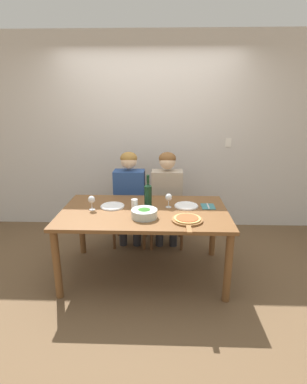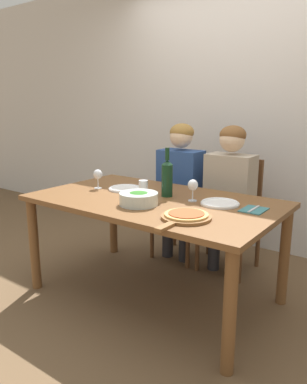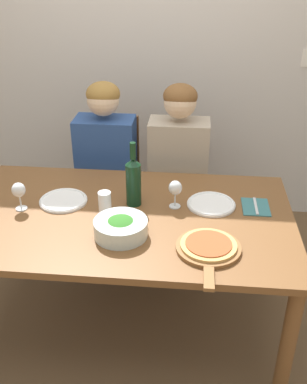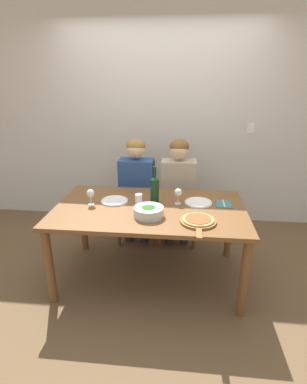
{
  "view_description": "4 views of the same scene",
  "coord_description": "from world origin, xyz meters",
  "px_view_note": "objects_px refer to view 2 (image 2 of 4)",
  "views": [
    {
      "loc": [
        0.19,
        -2.88,
        1.84
      ],
      "look_at": [
        0.09,
        0.1,
        0.91
      ],
      "focal_mm": 28.0,
      "sensor_mm": 36.0,
      "label": 1
    },
    {
      "loc": [
        1.49,
        -2.04,
        1.39
      ],
      "look_at": [
        -0.02,
        0.02,
        0.78
      ],
      "focal_mm": 35.0,
      "sensor_mm": 36.0,
      "label": 2
    },
    {
      "loc": [
        0.34,
        -1.93,
        1.94
      ],
      "look_at": [
        0.14,
        0.04,
        0.85
      ],
      "focal_mm": 42.0,
      "sensor_mm": 36.0,
      "label": 3
    },
    {
      "loc": [
        0.29,
        -2.46,
        1.82
      ],
      "look_at": [
        0.03,
        0.03,
        0.87
      ],
      "focal_mm": 28.0,
      "sensor_mm": 36.0,
      "label": 4
    }
  ],
  "objects_px": {
    "water_tumbler": "(143,188)",
    "wine_bottle": "(167,177)",
    "chair_right": "(233,211)",
    "wine_glass_right": "(193,186)",
    "chair_left": "(186,202)",
    "dinner_plate_right": "(220,203)",
    "pizza_on_board": "(186,216)",
    "wine_glass_left": "(98,175)",
    "person_woman": "(179,179)",
    "person_man": "(229,186)",
    "dinner_plate_left": "(125,188)",
    "broccoli_bowl": "(139,199)",
    "fork_on_napkin": "(254,210)"
  },
  "relations": [
    {
      "from": "chair_left",
      "to": "pizza_on_board",
      "type": "height_order",
      "value": "chair_left"
    },
    {
      "from": "wine_bottle",
      "to": "dinner_plate_left",
      "type": "xyz_separation_m",
      "value": [
        -0.38,
        -0.02,
        -0.13
      ]
    },
    {
      "from": "wine_glass_right",
      "to": "fork_on_napkin",
      "type": "relative_size",
      "value": 0.84
    },
    {
      "from": "person_man",
      "to": "dinner_plate_left",
      "type": "bearing_deg",
      "value": -133.97
    },
    {
      "from": "chair_right",
      "to": "chair_left",
      "type": "bearing_deg",
      "value": 180.0
    },
    {
      "from": "person_man",
      "to": "wine_bottle",
      "type": "bearing_deg",
      "value": -109.29
    },
    {
      "from": "water_tumbler",
      "to": "fork_on_napkin",
      "type": "height_order",
      "value": "water_tumbler"
    },
    {
      "from": "wine_bottle",
      "to": "wine_glass_left",
      "type": "height_order",
      "value": "wine_bottle"
    },
    {
      "from": "wine_bottle",
      "to": "water_tumbler",
      "type": "height_order",
      "value": "wine_bottle"
    },
    {
      "from": "person_man",
      "to": "wine_bottle",
      "type": "height_order",
      "value": "person_man"
    },
    {
      "from": "chair_left",
      "to": "water_tumbler",
      "type": "height_order",
      "value": "chair_left"
    },
    {
      "from": "wine_bottle",
      "to": "wine_glass_left",
      "type": "bearing_deg",
      "value": -169.07
    },
    {
      "from": "chair_left",
      "to": "wine_bottle",
      "type": "distance_m",
      "value": 0.84
    },
    {
      "from": "chair_right",
      "to": "wine_glass_right",
      "type": "distance_m",
      "value": 0.79
    },
    {
      "from": "chair_right",
      "to": "wine_glass_left",
      "type": "bearing_deg",
      "value": -133.81
    },
    {
      "from": "broccoli_bowl",
      "to": "fork_on_napkin",
      "type": "relative_size",
      "value": 1.41
    },
    {
      "from": "person_woman",
      "to": "wine_glass_left",
      "type": "xyz_separation_m",
      "value": [
        -0.31,
        -0.7,
        0.11
      ]
    },
    {
      "from": "person_man",
      "to": "broccoli_bowl",
      "type": "xyz_separation_m",
      "value": [
        -0.23,
        -0.89,
        0.05
      ]
    },
    {
      "from": "wine_glass_right",
      "to": "fork_on_napkin",
      "type": "bearing_deg",
      "value": 4.52
    },
    {
      "from": "pizza_on_board",
      "to": "wine_glass_left",
      "type": "xyz_separation_m",
      "value": [
        -0.96,
        0.27,
        0.09
      ]
    },
    {
      "from": "dinner_plate_left",
      "to": "wine_glass_left",
      "type": "distance_m",
      "value": 0.24
    },
    {
      "from": "dinner_plate_left",
      "to": "broccoli_bowl",
      "type": "bearing_deg",
      "value": -38.4
    },
    {
      "from": "chair_left",
      "to": "dinner_plate_right",
      "type": "bearing_deg",
      "value": -45.33
    },
    {
      "from": "person_woman",
      "to": "wine_glass_left",
      "type": "relative_size",
      "value": 8.07
    },
    {
      "from": "person_woman",
      "to": "dinner_plate_right",
      "type": "distance_m",
      "value": 0.88
    },
    {
      "from": "person_woman",
      "to": "person_man",
      "type": "bearing_deg",
      "value": 0.0
    },
    {
      "from": "person_woman",
      "to": "water_tumbler",
      "type": "height_order",
      "value": "person_woman"
    },
    {
      "from": "chair_right",
      "to": "pizza_on_board",
      "type": "relative_size",
      "value": 2.15
    },
    {
      "from": "chair_left",
      "to": "dinner_plate_right",
      "type": "relative_size",
      "value": 3.68
    },
    {
      "from": "chair_right",
      "to": "pizza_on_board",
      "type": "height_order",
      "value": "chair_right"
    },
    {
      "from": "person_man",
      "to": "wine_glass_right",
      "type": "xyz_separation_m",
      "value": [
        0.01,
        -0.6,
        0.11
      ]
    },
    {
      "from": "person_woman",
      "to": "water_tumbler",
      "type": "distance_m",
      "value": 0.71
    },
    {
      "from": "wine_glass_right",
      "to": "fork_on_napkin",
      "type": "height_order",
      "value": "wine_glass_right"
    },
    {
      "from": "broccoli_bowl",
      "to": "wine_glass_left",
      "type": "relative_size",
      "value": 1.69
    },
    {
      "from": "chair_right",
      "to": "wine_glass_right",
      "type": "bearing_deg",
      "value": -89.15
    },
    {
      "from": "pizza_on_board",
      "to": "dinner_plate_left",
      "type": "bearing_deg",
      "value": 154.52
    },
    {
      "from": "person_woman",
      "to": "wine_glass_right",
      "type": "height_order",
      "value": "person_woman"
    },
    {
      "from": "person_woman",
      "to": "water_tumbler",
      "type": "bearing_deg",
      "value": -79.14
    },
    {
      "from": "fork_on_napkin",
      "to": "chair_left",
      "type": "bearing_deg",
      "value": 143.09
    },
    {
      "from": "broccoli_bowl",
      "to": "wine_glass_left",
      "type": "bearing_deg",
      "value": 161.25
    },
    {
      "from": "water_tumbler",
      "to": "wine_bottle",
      "type": "bearing_deg",
      "value": 37.63
    },
    {
      "from": "person_woman",
      "to": "pizza_on_board",
      "type": "distance_m",
      "value": 1.17
    },
    {
      "from": "person_woman",
      "to": "wine_glass_left",
      "type": "distance_m",
      "value": 0.77
    },
    {
      "from": "wine_bottle",
      "to": "wine_glass_right",
      "type": "relative_size",
      "value": 2.31
    },
    {
      "from": "person_woman",
      "to": "wine_bottle",
      "type": "relative_size",
      "value": 3.49
    },
    {
      "from": "chair_right",
      "to": "water_tumbler",
      "type": "distance_m",
      "value": 0.92
    },
    {
      "from": "dinner_plate_right",
      "to": "person_woman",
      "type": "bearing_deg",
      "value": 139.86
    },
    {
      "from": "chair_left",
      "to": "pizza_on_board",
      "type": "xyz_separation_m",
      "value": [
        0.66,
        -1.09,
        0.25
      ]
    },
    {
      "from": "chair_left",
      "to": "chair_right",
      "type": "distance_m",
      "value": 0.47
    },
    {
      "from": "dinner_plate_left",
      "to": "person_woman",
      "type": "bearing_deg",
      "value": 79.6
    }
  ]
}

